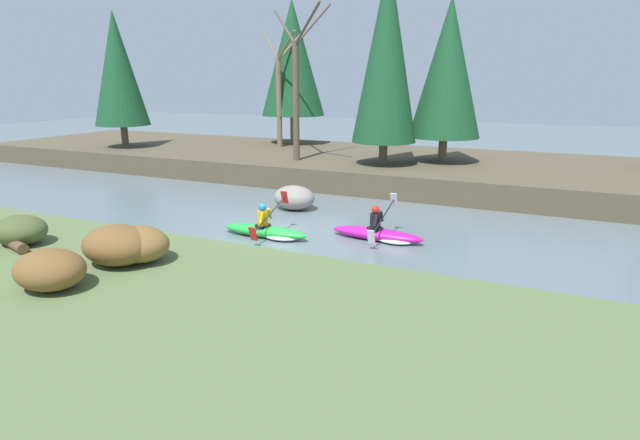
{
  "coord_description": "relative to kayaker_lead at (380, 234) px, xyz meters",
  "views": [
    {
      "loc": [
        6.8,
        -12.42,
        4.41
      ],
      "look_at": [
        1.15,
        0.11,
        0.55
      ],
      "focal_mm": 28.0,
      "sensor_mm": 36.0,
      "label": 1
    }
  ],
  "objects": [
    {
      "name": "conifer_tree_centre",
      "position": [
        -0.1,
        9.15,
        4.69
      ],
      "size": [
        3.04,
        3.04,
        6.83
      ],
      "color": "brown",
      "rests_on": "riverbank_far"
    },
    {
      "name": "kayaker_lead",
      "position": [
        0.0,
        0.0,
        0.0
      ],
      "size": [
        2.78,
        2.07,
        1.2
      ],
      "rotation": [
        0.0,
        0.0,
        -0.03
      ],
      "color": "#C61999",
      "rests_on": "ground"
    },
    {
      "name": "shrub_clump_nearest",
      "position": [
        -6.92,
        -5.81,
        0.86
      ],
      "size": [
        1.27,
        1.06,
        0.69
      ],
      "color": "#4C562D",
      "rests_on": "riverbank_near"
    },
    {
      "name": "bare_tree_mid_upstream",
      "position": [
        -6.12,
        6.95,
        3.93
      ],
      "size": [
        3.72,
        3.68,
        6.76
      ],
      "color": "brown",
      "rests_on": "riverbank_far"
    },
    {
      "name": "bare_tree_upstream",
      "position": [
        -9.08,
        10.79,
        3.64
      ],
      "size": [
        3.39,
        3.35,
        6.14
      ],
      "color": "#7A664C",
      "rests_on": "riverbank_far"
    },
    {
      "name": "conifer_tree_left",
      "position": [
        -9.11,
        12.34,
        5.36
      ],
      "size": [
        3.49,
        3.49,
        7.67
      ],
      "color": "#7A664C",
      "rests_on": "riverbank_far"
    },
    {
      "name": "conifer_tree_mid_left",
      "position": [
        -2.26,
        7.36,
        5.31
      ],
      "size": [
        2.69,
        2.69,
        8.18
      ],
      "color": "brown",
      "rests_on": "riverbank_far"
    },
    {
      "name": "ground_plane",
      "position": [
        -2.8,
        -0.64,
        -0.2
      ],
      "size": [
        90.0,
        90.0,
        0.0
      ],
      "primitive_type": "plane",
      "color": "slate"
    },
    {
      "name": "shrub_clump_far_end",
      "position": [
        -3.59,
        -5.57,
        0.89
      ],
      "size": [
        1.39,
        1.16,
        0.75
      ],
      "color": "brown",
      "rests_on": "riverbank_near"
    },
    {
      "name": "shrub_clump_third",
      "position": [
        -3.85,
        -5.85,
        0.92
      ],
      "size": [
        1.52,
        1.27,
        0.82
      ],
      "color": "brown",
      "rests_on": "riverbank_near"
    },
    {
      "name": "kayaker_middle",
      "position": [
        -3.07,
        -1.06,
        0.0
      ],
      "size": [
        2.77,
        2.06,
        1.2
      ],
      "rotation": [
        0.0,
        0.0,
        0.02
      ],
      "color": "green",
      "rests_on": "ground"
    },
    {
      "name": "riverbank_far",
      "position": [
        -2.8,
        9.53,
        0.27
      ],
      "size": [
        44.0,
        9.34,
        0.95
      ],
      "color": "brown",
      "rests_on": "ground"
    },
    {
      "name": "conifer_tree_far_left",
      "position": [
        -16.66,
        7.22,
        4.78
      ],
      "size": [
        2.8,
        2.8,
        6.93
      ],
      "color": "brown",
      "rests_on": "riverbank_far"
    },
    {
      "name": "riverbank_near",
      "position": [
        -2.8,
        -7.48,
        0.16
      ],
      "size": [
        44.0,
        7.54,
        0.71
      ],
      "color": "#5B7042",
      "rests_on": "ground"
    },
    {
      "name": "driftwood_log",
      "position": [
        -7.12,
        -6.02,
        0.63
      ],
      "size": [
        1.91,
        0.79,
        0.44
      ],
      "rotation": [
        0.0,
        0.0,
        -0.29
      ],
      "color": "brown",
      "rests_on": "riverbank_near"
    },
    {
      "name": "boulder_midstream",
      "position": [
        -3.87,
        2.18,
        0.23
      ],
      "size": [
        1.5,
        1.18,
        0.85
      ],
      "color": "gray",
      "rests_on": "ground"
    },
    {
      "name": "shrub_clump_second",
      "position": [
        -3.99,
        -7.33,
        0.88
      ],
      "size": [
        1.36,
        1.13,
        0.74
      ],
      "color": "brown",
      "rests_on": "riverbank_near"
    }
  ]
}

